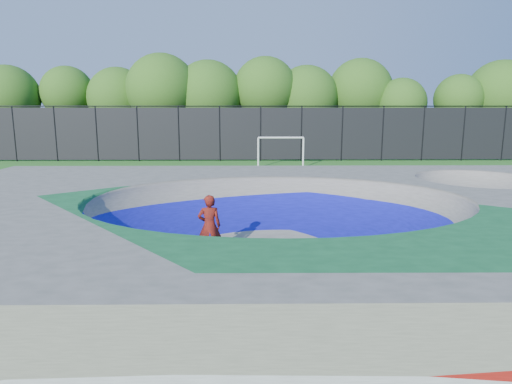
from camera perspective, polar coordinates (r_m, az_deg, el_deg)
ground at (r=13.36m, az=2.60°, el=-7.07°), size 120.00×120.00×0.00m
skate_deck at (r=13.15m, az=2.63°, el=-3.96°), size 22.00×14.00×1.50m
skater at (r=12.50m, az=-5.85°, el=-4.24°), size 0.67×0.48×1.73m
skateboard at (r=12.75m, az=-5.78°, el=-7.89°), size 0.80×0.32×0.05m
soccer_goal at (r=30.17m, az=3.12°, el=5.73°), size 3.09×0.12×2.04m
fence at (r=33.76m, az=0.58°, el=7.45°), size 48.09×0.09×4.04m
treeline at (r=38.63m, az=-1.77°, el=12.12°), size 52.34×7.77×8.18m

